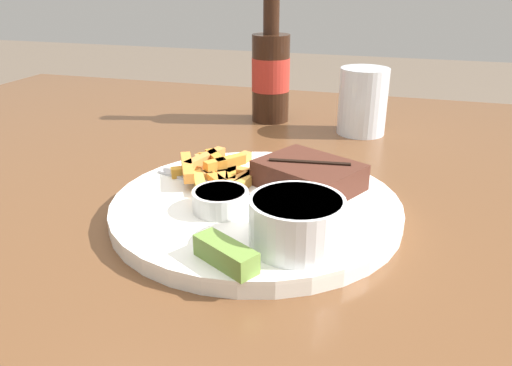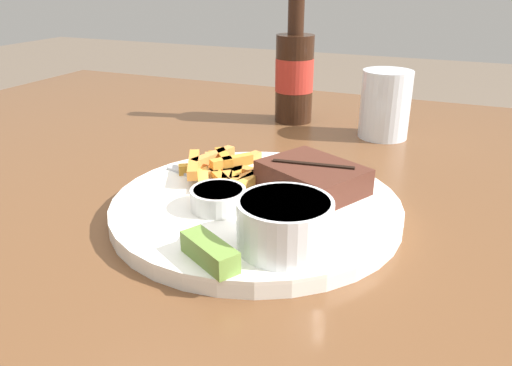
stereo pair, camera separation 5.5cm
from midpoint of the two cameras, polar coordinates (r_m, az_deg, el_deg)
dining_table at (r=0.59m, az=-2.67°, el=-8.80°), size 1.58×1.27×0.72m
dinner_plate at (r=0.56m, az=-2.80°, el=-2.80°), size 0.32×0.32×0.02m
steak_portion at (r=0.58m, az=3.40°, el=0.86°), size 0.14×0.13×0.03m
fries_pile at (r=0.62m, az=-6.91°, el=1.44°), size 0.11×0.14×0.02m
coleslaw_cup at (r=0.45m, az=1.24°, el=-4.27°), size 0.09×0.09×0.05m
dipping_sauce_cup at (r=0.53m, az=-7.06°, el=-1.92°), size 0.06×0.06×0.02m
pickle_spear at (r=0.43m, az=-7.12°, el=-8.15°), size 0.07×0.05×0.02m
fork_utensil at (r=0.61m, az=-9.24°, el=0.16°), size 0.13×0.05×0.00m
knife_utensil at (r=0.58m, az=0.80°, el=-0.45°), size 0.02×0.17×0.01m
beer_bottle at (r=0.90m, az=-0.08°, el=12.54°), size 0.07×0.07×0.25m
drinking_glass at (r=0.85m, az=10.29°, el=9.15°), size 0.08×0.08×0.11m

